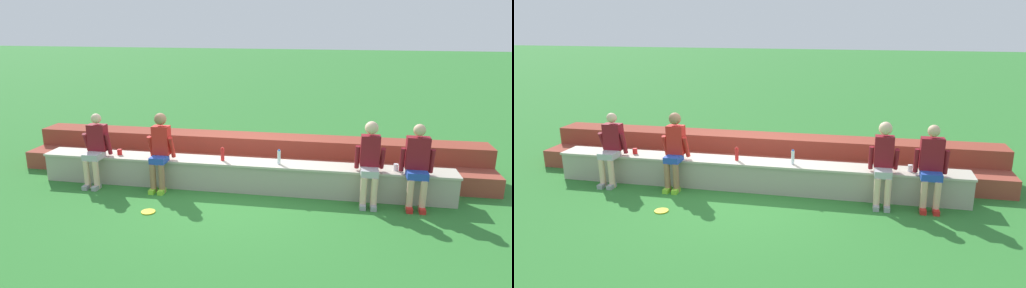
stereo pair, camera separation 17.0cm
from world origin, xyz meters
The scene contains 12 objects.
ground_plane centered at (0.00, 0.00, 0.00)m, with size 80.00×80.00×0.00m, color #2D752D.
stone_seating_wall centered at (0.00, 0.25, 0.29)m, with size 7.71×0.54×0.55m.
brick_bleachers centered at (0.00, 1.33, 0.30)m, with size 9.46×1.25×0.72m.
person_far_left centered at (-2.73, 0.00, 0.73)m, with size 0.53×0.59×1.37m.
person_left_of_center centered at (-1.44, -0.01, 0.78)m, with size 0.49×0.55×1.44m.
person_center centered at (2.34, -0.01, 0.78)m, with size 0.50×0.59×1.43m.
person_right_of_center centered at (3.11, -0.02, 0.77)m, with size 0.56×0.53×1.42m.
water_bottle_near_right centered at (0.75, 0.21, 0.68)m, with size 0.06×0.06×0.27m.
water_bottle_center_gap centered at (-0.31, 0.23, 0.67)m, with size 0.07×0.07×0.26m.
plastic_cup_middle centered at (-2.37, 0.23, 0.60)m, with size 0.09×0.09×0.11m, color red.
plastic_cup_right_end centered at (2.80, 0.22, 0.61)m, with size 0.08×0.08×0.12m, color white.
frisbee centered at (-1.26, -1.08, 0.01)m, with size 0.23×0.23×0.02m, color yellow.
Camera 1 is at (1.78, -7.62, 3.11)m, focal length 31.99 mm.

